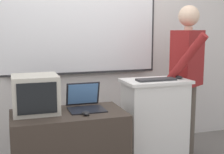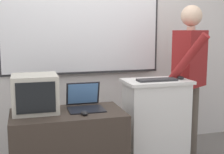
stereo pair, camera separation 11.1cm
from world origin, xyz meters
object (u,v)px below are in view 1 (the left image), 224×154
(wireless_keyboard, at_px, (156,80))
(computer_mouse_by_keyboard, at_px, (179,77))
(crt_monitor, at_px, (35,94))
(lectern_podium, at_px, (155,125))
(laptop, at_px, (85,101))
(computer_mouse_by_laptop, at_px, (86,113))
(side_desk, at_px, (69,152))
(person_presenter, at_px, (187,71))

(wireless_keyboard, distance_m, computer_mouse_by_keyboard, 0.27)
(computer_mouse_by_keyboard, distance_m, crt_monitor, 1.43)
(lectern_podium, distance_m, laptop, 0.82)
(wireless_keyboard, bearing_deg, computer_mouse_by_laptop, -161.66)
(lectern_podium, relative_size, side_desk, 0.96)
(lectern_podium, relative_size, computer_mouse_by_laptop, 9.41)
(crt_monitor, bearing_deg, laptop, 3.47)
(wireless_keyboard, height_order, crt_monitor, crt_monitor)
(side_desk, xyz_separation_m, laptop, (0.17, 0.10, 0.43))
(computer_mouse_by_laptop, height_order, crt_monitor, crt_monitor)
(computer_mouse_by_keyboard, xyz_separation_m, crt_monitor, (-1.43, -0.07, -0.07))
(side_desk, xyz_separation_m, computer_mouse_by_laptop, (0.12, -0.13, 0.38))
(lectern_podium, height_order, person_presenter, person_presenter)
(computer_mouse_by_keyboard, bearing_deg, wireless_keyboard, -175.94)
(person_presenter, xyz_separation_m, computer_mouse_by_laptop, (-1.27, -0.49, -0.24))
(side_desk, height_order, laptop, laptop)
(lectern_podium, xyz_separation_m, crt_monitor, (-1.18, -0.10, 0.42))
(laptop, bearing_deg, computer_mouse_by_keyboard, 2.54)
(side_desk, distance_m, crt_monitor, 0.60)
(lectern_podium, xyz_separation_m, wireless_keyboard, (-0.02, -0.05, 0.48))
(laptop, height_order, computer_mouse_by_laptop, laptop)
(side_desk, xyz_separation_m, wireless_keyboard, (0.90, 0.13, 0.59))
(computer_mouse_by_laptop, bearing_deg, laptop, 79.06)
(crt_monitor, bearing_deg, wireless_keyboard, 2.54)
(lectern_podium, height_order, crt_monitor, crt_monitor)
(laptop, distance_m, wireless_keyboard, 0.75)
(person_presenter, distance_m, computer_mouse_by_keyboard, 0.32)
(person_presenter, relative_size, computer_mouse_by_laptop, 16.95)
(wireless_keyboard, relative_size, crt_monitor, 1.02)
(person_presenter, bearing_deg, computer_mouse_by_laptop, 170.26)
(wireless_keyboard, relative_size, computer_mouse_by_laptop, 3.93)
(side_desk, height_order, crt_monitor, crt_monitor)
(person_presenter, distance_m, laptop, 1.26)
(laptop, bearing_deg, lectern_podium, 5.78)
(laptop, bearing_deg, person_presenter, 12.12)
(lectern_podium, xyz_separation_m, computer_mouse_by_laptop, (-0.79, -0.31, 0.27))
(side_desk, bearing_deg, laptop, 31.74)
(computer_mouse_by_keyboard, bearing_deg, laptop, -177.46)
(computer_mouse_by_laptop, relative_size, crt_monitor, 0.26)
(computer_mouse_by_keyboard, bearing_deg, side_desk, -172.72)
(laptop, xyz_separation_m, computer_mouse_by_keyboard, (0.99, 0.04, 0.16))
(laptop, height_order, wireless_keyboard, wireless_keyboard)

